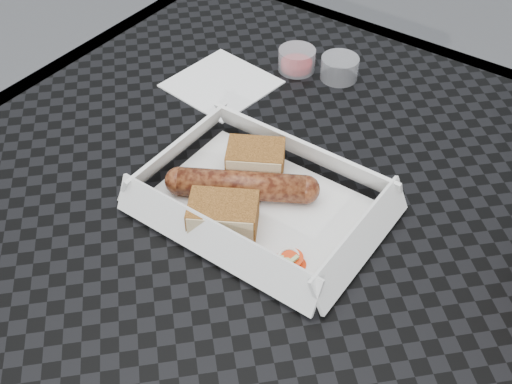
% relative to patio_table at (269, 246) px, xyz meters
% --- Properties ---
extents(patio_table, '(0.80, 0.80, 0.74)m').
position_rel_patio_table_xyz_m(patio_table, '(0.00, 0.00, 0.00)').
color(patio_table, black).
rests_on(patio_table, ground).
extents(food_tray, '(0.22, 0.15, 0.00)m').
position_rel_patio_table_xyz_m(food_tray, '(-0.00, -0.01, 0.08)').
color(food_tray, white).
rests_on(food_tray, patio_table).
extents(bratwurst, '(0.15, 0.10, 0.03)m').
position_rel_patio_table_xyz_m(bratwurst, '(-0.03, -0.02, 0.10)').
color(bratwurst, brown).
rests_on(bratwurst, food_tray).
extents(bread_near, '(0.08, 0.07, 0.04)m').
position_rel_patio_table_xyz_m(bread_near, '(-0.03, 0.02, 0.10)').
color(bread_near, '#925824').
rests_on(bread_near, food_tray).
extents(bread_far, '(0.08, 0.07, 0.04)m').
position_rel_patio_table_xyz_m(bread_far, '(-0.01, -0.06, 0.10)').
color(bread_far, '#925824').
rests_on(bread_far, food_tray).
extents(veg_garnish, '(0.03, 0.03, 0.00)m').
position_rel_patio_table_xyz_m(veg_garnish, '(0.06, -0.07, 0.08)').
color(veg_garnish, red).
rests_on(veg_garnish, food_tray).
extents(napkin, '(0.13, 0.13, 0.00)m').
position_rel_patio_table_xyz_m(napkin, '(-0.18, 0.14, 0.08)').
color(napkin, white).
rests_on(napkin, patio_table).
extents(condiment_cup_sauce, '(0.05, 0.05, 0.03)m').
position_rel_patio_table_xyz_m(condiment_cup_sauce, '(-0.11, 0.23, 0.09)').
color(condiment_cup_sauce, maroon).
rests_on(condiment_cup_sauce, patio_table).
extents(condiment_cup_empty, '(0.05, 0.05, 0.03)m').
position_rel_patio_table_xyz_m(condiment_cup_empty, '(-0.06, 0.24, 0.09)').
color(condiment_cup_empty, silver).
rests_on(condiment_cup_empty, patio_table).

